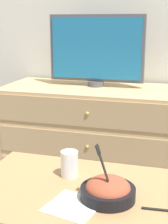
{
  "coord_description": "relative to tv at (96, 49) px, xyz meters",
  "views": [
    {
      "loc": [
        0.43,
        -2.58,
        1.1
      ],
      "look_at": [
        0.03,
        -1.19,
        0.72
      ],
      "focal_mm": 55.0,
      "sensor_mm": 36.0,
      "label": 1
    }
  ],
  "objects": [
    {
      "name": "ground_plane",
      "position": [
        0.15,
        0.26,
        -0.91
      ],
      "size": [
        12.0,
        12.0,
        0.0
      ],
      "primitive_type": "plane",
      "color": "#70665B"
    },
    {
      "name": "dresser",
      "position": [
        0.03,
        -0.05,
        -0.58
      ],
      "size": [
        1.33,
        0.59,
        0.66
      ],
      "color": "tan",
      "rests_on": "ground_plane"
    },
    {
      "name": "tv",
      "position": [
        0.0,
        0.0,
        0.0
      ],
      "size": [
        0.66,
        0.11,
        0.49
      ],
      "color": "#515156",
      "rests_on": "dresser"
    },
    {
      "name": "napkin",
      "position": [
        0.26,
        -1.33,
        -0.41
      ],
      "size": [
        0.2,
        0.2,
        0.0
      ],
      "color": "white",
      "rests_on": "coffee_table"
    },
    {
      "name": "coffee_table",
      "position": [
        0.27,
        -1.21,
        -0.49
      ],
      "size": [
        0.89,
        0.55,
        0.5
      ],
      "color": "tan",
      "rests_on": "ground_plane"
    },
    {
      "name": "takeout_bowl",
      "position": [
        0.36,
        -1.25,
        -0.38
      ],
      "size": [
        0.19,
        0.19,
        0.21
      ],
      "color": "black",
      "rests_on": "coffee_table"
    },
    {
      "name": "drink_cup",
      "position": [
        0.17,
        -1.12,
        -0.37
      ],
      "size": [
        0.07,
        0.07,
        0.11
      ],
      "color": "beige",
      "rests_on": "coffee_table"
    }
  ]
}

